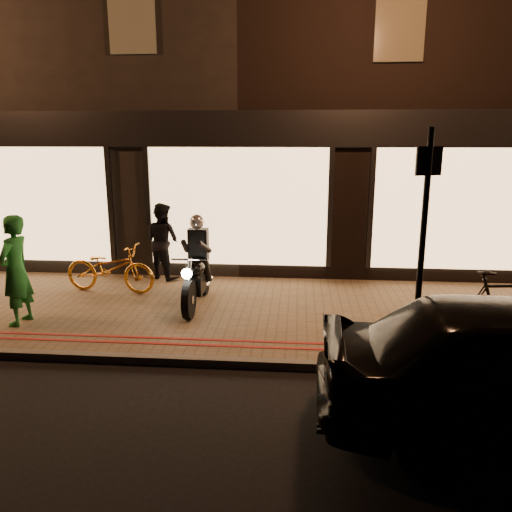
{
  "coord_description": "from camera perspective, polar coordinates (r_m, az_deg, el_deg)",
  "views": [
    {
      "loc": [
        1.23,
        -6.04,
        3.02
      ],
      "look_at": [
        0.54,
        1.87,
        1.1
      ],
      "focal_mm": 35.0,
      "sensor_mm": 36.0,
      "label": 1
    }
  ],
  "objects": [
    {
      "name": "bicycle_dark",
      "position": [
        7.71,
        26.41,
        -5.53
      ],
      "size": [
        1.91,
        0.73,
        1.12
      ],
      "primitive_type": "imported",
      "rotation": [
        0.0,
        0.0,
        1.68
      ],
      "color": "black",
      "rests_on": "sidewalk"
    },
    {
      "name": "sidewalk",
      "position": [
        8.66,
        -3.54,
        -6.43
      ],
      "size": [
        50.0,
        4.0,
        0.12
      ],
      "primitive_type": "cube",
      "color": "brown",
      "rests_on": "ground"
    },
    {
      "name": "red_kerb_lines",
      "position": [
        7.3,
        -5.23,
        -9.82
      ],
      "size": [
        50.0,
        0.26,
        0.01
      ],
      "color": "maroon",
      "rests_on": "sidewalk"
    },
    {
      "name": "person_dark",
      "position": [
        10.44,
        -10.63,
        1.69
      ],
      "size": [
        0.96,
        0.9,
        1.58
      ],
      "primitive_type": "imported",
      "rotation": [
        0.0,
        0.0,
        2.61
      ],
      "color": "black",
      "rests_on": "sidewalk"
    },
    {
      "name": "bicycle_gold",
      "position": [
        9.82,
        -16.34,
        -1.34
      ],
      "size": [
        1.83,
        0.82,
        0.93
      ],
      "primitive_type": "imported",
      "rotation": [
        0.0,
        0.0,
        1.45
      ],
      "color": "orange",
      "rests_on": "sidewalk"
    },
    {
      "name": "ground",
      "position": [
        6.87,
        -6.02,
        -12.57
      ],
      "size": [
        90.0,
        90.0,
        0.0
      ],
      "primitive_type": "plane",
      "color": "black",
      "rests_on": "ground"
    },
    {
      "name": "person_green",
      "position": [
        8.58,
        -25.8,
        -1.5
      ],
      "size": [
        0.46,
        0.66,
        1.73
      ],
      "primitive_type": "imported",
      "rotation": [
        0.0,
        0.0,
        -1.65
      ],
      "color": "#1F772F",
      "rests_on": "sidewalk"
    },
    {
      "name": "sign_post",
      "position": [
        6.6,
        18.55,
        2.21
      ],
      "size": [
        0.34,
        0.15,
        3.0
      ],
      "rotation": [
        0.0,
        0.0,
        0.35
      ],
      "color": "black",
      "rests_on": "sidewalk"
    },
    {
      "name": "kerb_stone",
      "position": [
        6.88,
        -5.96,
        -11.94
      ],
      "size": [
        50.0,
        0.14,
        0.12
      ],
      "primitive_type": "cube",
      "color": "#59544C",
      "rests_on": "ground"
    },
    {
      "name": "building_row",
      "position": [
        15.13,
        0.27,
        18.23
      ],
      "size": [
        48.0,
        10.11,
        8.5
      ],
      "color": "black",
      "rests_on": "ground"
    },
    {
      "name": "motorcycle",
      "position": [
        8.72,
        -6.76,
        -1.7
      ],
      "size": [
        0.6,
        1.94,
        1.59
      ],
      "rotation": [
        0.0,
        0.0,
        -0.0
      ],
      "color": "black",
      "rests_on": "sidewalk"
    }
  ]
}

